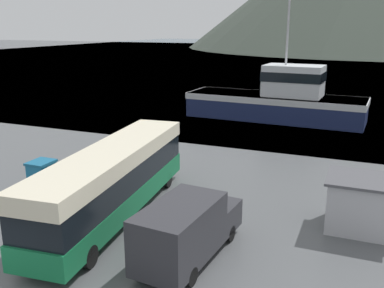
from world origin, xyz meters
The scene contains 7 objects.
water_surface centered at (0.00, 141.84, 0.00)m, with size 240.00×240.00×0.00m, color #3D5160.
tour_bus centered at (0.76, 8.42, 1.90)m, with size 3.70×12.62×3.39m.
delivery_van centered at (5.46, 6.13, 1.31)m, with size 2.59×5.99×2.49m.
fishing_boat centered at (3.59, 33.27, 1.94)m, with size 17.12×5.81×11.14m.
storage_bin centered at (-5.48, 10.56, 0.70)m, with size 1.24×1.43×1.37m.
dock_kiosk centered at (11.72, 11.49, 1.21)m, with size 3.33×2.75×2.40m.
mooring_bollard centered at (-3.99, 20.01, 0.40)m, with size 0.39×0.39×0.75m.
Camera 1 is at (11.30, -7.64, 8.85)m, focal length 40.00 mm.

